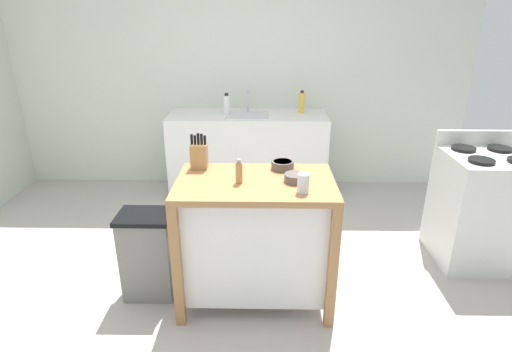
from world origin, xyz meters
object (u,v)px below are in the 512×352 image
object	(u,v)px
trash_bin	(148,254)
knife_block	(199,155)
bowl_ceramic_wide	(283,165)
bottle_dish_soap	(302,102)
kitchen_island	(255,234)
pepper_grinder	(239,171)
sink_faucet	(248,101)
bowl_ceramic_small	(296,178)
drinking_cup	(303,183)
bottle_spray_cleaner	(227,104)
stove	(479,208)

from	to	relation	value
trash_bin	knife_block	bearing A→B (deg)	28.31
bowl_ceramic_wide	bottle_dish_soap	size ratio (longest dim) A/B	0.65
kitchen_island	pepper_grinder	xyz separation A→B (m)	(-0.10, -0.04, 0.47)
sink_faucet	bowl_ceramic_small	bearing A→B (deg)	-79.40
drinking_cup	bowl_ceramic_wide	bearing A→B (deg)	104.93
bowl_ceramic_small	pepper_grinder	distance (m)	0.36
kitchen_island	knife_block	distance (m)	0.66
knife_block	bottle_spray_cleaner	distance (m)	1.64
bottle_dish_soap	bowl_ceramic_wide	bearing A→B (deg)	-99.09
kitchen_island	bowl_ceramic_wide	xyz separation A→B (m)	(0.18, 0.21, 0.42)
trash_bin	sink_faucet	size ratio (longest dim) A/B	2.86
kitchen_island	bowl_ceramic_small	xyz separation A→B (m)	(0.25, -0.01, 0.42)
pepper_grinder	sink_faucet	size ratio (longest dim) A/B	0.73
bottle_spray_cleaner	bottle_dish_soap	bearing A→B (deg)	4.16
bowl_ceramic_small	bottle_dish_soap	bearing A→B (deg)	84.08
knife_block	bowl_ceramic_wide	xyz separation A→B (m)	(0.57, -0.01, -0.06)
kitchen_island	trash_bin	world-z (taller)	kitchen_island
kitchen_island	bottle_spray_cleaner	xyz separation A→B (m)	(-0.34, 1.86, 0.49)
bowl_ceramic_wide	sink_faucet	size ratio (longest dim) A/B	0.70
sink_faucet	knife_block	bearing A→B (deg)	-98.73
bottle_dish_soap	bowl_ceramic_small	bearing A→B (deg)	-95.92
pepper_grinder	sink_faucet	distance (m)	2.01
kitchen_island	drinking_cup	xyz separation A→B (m)	(0.28, -0.18, 0.45)
kitchen_island	bottle_dish_soap	distance (m)	2.03
bottle_spray_cleaner	stove	distance (m)	2.54
knife_block	bowl_ceramic_small	distance (m)	0.68
knife_block	bowl_ceramic_wide	distance (m)	0.57
kitchen_island	stove	world-z (taller)	stove
kitchen_island	drinking_cup	bearing A→B (deg)	-32.44
bowl_ceramic_wide	bowl_ceramic_small	bearing A→B (deg)	-71.86
bowl_ceramic_small	trash_bin	xyz separation A→B (m)	(-1.00, 0.04, -0.60)
stove	kitchen_island	bearing A→B (deg)	-163.46
kitchen_island	stove	size ratio (longest dim) A/B	1.01
sink_faucet	bottle_spray_cleaner	distance (m)	0.25
pepper_grinder	drinking_cup	bearing A→B (deg)	-20.22
bowl_ceramic_wide	pepper_grinder	size ratio (longest dim) A/B	0.95
knife_block	trash_bin	distance (m)	0.78
pepper_grinder	bowl_ceramic_small	bearing A→B (deg)	3.96
knife_block	kitchen_island	bearing A→B (deg)	-29.25
bowl_ceramic_small	drinking_cup	bearing A→B (deg)	-79.51
drinking_cup	sink_faucet	xyz separation A→B (m)	(-0.40, 2.15, 0.05)
drinking_cup	bottle_dish_soap	world-z (taller)	bottle_dish_soap
trash_bin	bottle_spray_cleaner	xyz separation A→B (m)	(0.41, 1.83, 0.67)
bowl_ceramic_small	bottle_spray_cleaner	world-z (taller)	bottle_spray_cleaner
trash_bin	bottle_dish_soap	xyz separation A→B (m)	(1.20, 1.89, 0.68)
bottle_spray_cleaner	stove	xyz separation A→B (m)	(2.09, -1.34, -0.54)
trash_bin	bottle_spray_cleaner	size ratio (longest dim) A/B	2.90
bowl_ceramic_wide	bottle_spray_cleaner	size ratio (longest dim) A/B	0.71
drinking_cup	pepper_grinder	xyz separation A→B (m)	(-0.39, 0.14, 0.02)
kitchen_island	bowl_ceramic_small	bearing A→B (deg)	-3.20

